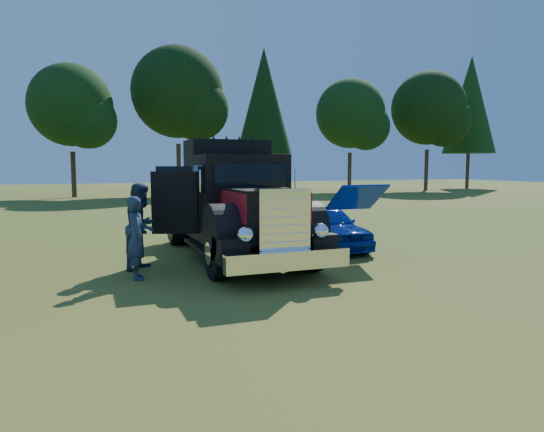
{
  "coord_description": "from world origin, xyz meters",
  "views": [
    {
      "loc": [
        -3.24,
        -9.94,
        2.32
      ],
      "look_at": [
        0.83,
        0.58,
        1.16
      ],
      "focal_mm": 32.0,
      "sensor_mm": 36.0,
      "label": 1
    }
  ],
  "objects": [
    {
      "name": "ground",
      "position": [
        0.0,
        0.0,
        0.0
      ],
      "size": [
        120.0,
        120.0,
        0.0
      ],
      "primitive_type": "plane",
      "color": "#305418",
      "rests_on": "ground"
    },
    {
      "name": "treeline",
      "position": [
        -2.0,
        27.2,
        7.65
      ],
      "size": [
        72.1,
        24.04,
        13.84
      ],
      "color": "#2D2116",
      "rests_on": "ground"
    },
    {
      "name": "diamond_t_truck",
      "position": [
        0.29,
        1.67,
        1.28
      ],
      "size": [
        3.33,
        7.16,
        3.0
      ],
      "color": "black",
      "rests_on": "ground"
    },
    {
      "name": "hotrod_coupe",
      "position": [
        3.05,
        2.21,
        0.63
      ],
      "size": [
        1.53,
        4.02,
        1.89
      ],
      "color": "#0739A8",
      "rests_on": "ground"
    },
    {
      "name": "spectator_near",
      "position": [
        -2.28,
        0.25,
        0.86
      ],
      "size": [
        0.42,
        0.63,
        1.72
      ],
      "primitive_type": "imported",
      "rotation": [
        0.0,
        0.0,
        1.58
      ],
      "color": "#1A2A3E",
      "rests_on": "ground"
    },
    {
      "name": "spectator_far",
      "position": [
        -2.07,
        1.26,
        0.97
      ],
      "size": [
        1.13,
        1.19,
        1.94
      ],
      "primitive_type": "imported",
      "rotation": [
        0.0,
        0.0,
        1.0
      ],
      "color": "#1B2D40",
      "rests_on": "ground"
    }
  ]
}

